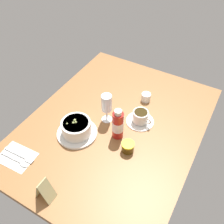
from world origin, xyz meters
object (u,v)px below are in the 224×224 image
object	(u,v)px
sauce_bottle_red	(118,125)
menu_card	(44,189)
coffee_cup	(140,117)
wine_glass	(107,104)
porridge_bowl	(76,128)
cutlery_setting	(17,157)
creamer_jug	(146,97)
jam_jar	(128,147)

from	to	relation	value
sauce_bottle_red	menu_card	bearing A→B (deg)	-13.08
coffee_cup	sauce_bottle_red	distance (cm)	15.86
wine_glass	menu_card	size ratio (longest dim) A/B	1.48
wine_glass	porridge_bowl	bearing A→B (deg)	-26.43
menu_card	wine_glass	bearing A→B (deg)	-179.55
sauce_bottle_red	menu_card	size ratio (longest dim) A/B	1.56
cutlery_setting	creamer_jug	distance (cm)	73.24
cutlery_setting	creamer_jug	bearing A→B (deg)	151.55
jam_jar	menu_card	distance (cm)	40.76
porridge_bowl	coffee_cup	bearing A→B (deg)	134.31
cutlery_setting	coffee_cup	bearing A→B (deg)	140.87
cutlery_setting	coffee_cup	xyz separation A→B (cm)	(-48.09, 39.12, 2.76)
wine_glass	menu_card	bearing A→B (deg)	0.45
creamer_jug	wine_glass	size ratio (longest dim) A/B	0.38
creamer_jug	jam_jar	world-z (taller)	creamer_jug
porridge_bowl	cutlery_setting	size ratio (longest dim) A/B	1.17
cutlery_setting	creamer_jug	xyz separation A→B (cm)	(-64.37, 34.88, 2.15)
creamer_jug	menu_card	bearing A→B (deg)	-8.72
cutlery_setting	creamer_jug	size ratio (longest dim) A/B	2.77
porridge_bowl	menu_card	xyz separation A→B (cm)	(32.97, 8.21, 1.34)
coffee_cup	menu_card	bearing A→B (deg)	-15.31
porridge_bowl	menu_card	bearing A→B (deg)	13.98
porridge_bowl	creamer_jug	world-z (taller)	porridge_bowl
creamer_jug	menu_card	xyz separation A→B (cm)	(72.21, -11.07, 3.06)
cutlery_setting	jam_jar	world-z (taller)	jam_jar
sauce_bottle_red	wine_glass	bearing A→B (deg)	-123.93
wine_glass	jam_jar	world-z (taller)	wine_glass
creamer_jug	jam_jar	xyz separation A→B (cm)	(35.82, 7.06, 0.18)
porridge_bowl	coffee_cup	distance (cm)	32.89
porridge_bowl	coffee_cup	world-z (taller)	porridge_bowl
cutlery_setting	coffee_cup	world-z (taller)	coffee_cup
cutlery_setting	jam_jar	xyz separation A→B (cm)	(-28.55, 41.94, 2.33)
creamer_jug	sauce_bottle_red	xyz separation A→B (cm)	(30.30, -1.33, 5.47)
creamer_jug	jam_jar	size ratio (longest dim) A/B	1.03
wine_glass	sauce_bottle_red	size ratio (longest dim) A/B	0.95
menu_card	jam_jar	bearing A→B (deg)	153.52
coffee_cup	creamer_jug	xyz separation A→B (cm)	(-16.28, -4.24, -0.61)
coffee_cup	jam_jar	distance (cm)	19.75
menu_card	creamer_jug	bearing A→B (deg)	171.28
coffee_cup	sauce_bottle_red	size ratio (longest dim) A/B	0.83
wine_glass	sauce_bottle_red	xyz separation A→B (cm)	(6.81, 10.12, -3.07)
cutlery_setting	sauce_bottle_red	bearing A→B (deg)	135.44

